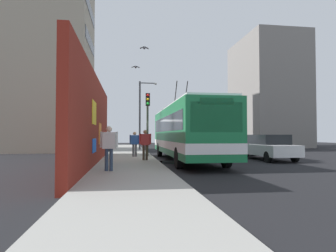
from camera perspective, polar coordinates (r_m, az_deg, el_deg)
name	(u,v)px	position (r m, az deg, el deg)	size (l,w,h in m)	color
ground_plane	(154,159)	(18.57, -2.85, -6.62)	(80.00, 80.00, 0.00)	black
sidewalk_slab	(129,158)	(18.48, -7.82, -6.39)	(48.00, 3.20, 0.15)	#9E9B93
graffiti_wall	(94,122)	(14.83, -14.44, 0.83)	(14.61, 0.32, 4.45)	maroon
building_far_left	(50,47)	(31.29, -22.42, 14.33)	(8.01, 7.67, 20.37)	#9E937F
building_far_right	(267,93)	(41.16, 19.03, 6.19)	(10.44, 7.18, 14.44)	gray
city_bus	(186,131)	(17.28, 3.60, -0.93)	(11.90, 2.58, 5.05)	#19723F
parked_car_white	(268,147)	(19.01, 19.20, -3.89)	(4.74, 1.86, 1.58)	white
parked_car_black	(236,144)	(23.81, 13.32, -3.50)	(4.67, 1.83, 1.58)	black
parked_car_dark_gray	(214,142)	(29.43, 9.04, -3.20)	(4.89, 1.79, 1.58)	#38383D
parked_car_champagne	(199,141)	(34.92, 6.24, -2.99)	(4.55, 1.83, 1.58)	#C6B793
pedestrian_near_wall	(109,144)	(11.54, -11.66, -3.58)	(0.24, 0.70, 1.76)	#2D3F59
pedestrian_midblock	(135,142)	(18.84, -6.65, -3.20)	(0.22, 0.66, 1.62)	#595960
pedestrian_at_curb	(145,142)	(16.21, -4.56, -3.24)	(0.23, 0.68, 1.70)	#3F3326
traffic_light	(148,114)	(19.23, -4.07, 2.47)	(0.49, 0.28, 4.23)	#2D382D
street_lamp	(142,110)	(28.36, -5.24, 3.13)	(0.44, 1.77, 6.71)	#4C4C51
flying_pigeons	(140,58)	(19.39, -5.64, 13.31)	(1.91, 1.04, 1.01)	#47474C
curbside_puddle	(168,162)	(16.55, -0.06, -7.20)	(1.93, 1.93, 0.00)	black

